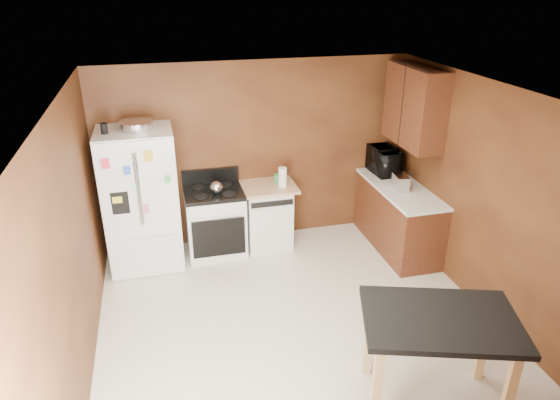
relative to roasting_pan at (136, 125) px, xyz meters
name	(u,v)px	position (x,y,z in m)	size (l,w,h in m)	color
floor	(301,331)	(1.51, -1.89, -1.85)	(4.50, 4.50, 0.00)	white
ceiling	(306,99)	(1.51, -1.89, 0.65)	(4.50, 4.50, 0.00)	white
wall_back	(256,154)	(1.51, 0.36, -0.60)	(4.20, 4.20, 0.00)	brown
wall_left	(72,255)	(-0.59, -1.89, -0.60)	(4.50, 4.50, 0.00)	brown
wall_right	(493,205)	(3.61, -1.89, -0.60)	(4.50, 4.50, 0.00)	brown
roasting_pan	(136,125)	(0.00, 0.00, 0.00)	(0.40, 0.40, 0.10)	silver
pen_cup	(104,128)	(-0.36, -0.09, 0.01)	(0.08, 0.08, 0.12)	black
kettle	(216,188)	(0.90, -0.07, -0.87)	(0.17, 0.17, 0.17)	silver
paper_towel	(283,177)	(1.79, -0.02, -0.83)	(0.11, 0.11, 0.27)	white
green_canister	(278,178)	(1.76, 0.14, -0.90)	(0.11, 0.11, 0.12)	green
toaster	(401,182)	(3.26, -0.51, -0.85)	(0.16, 0.26, 0.19)	silver
microwave	(383,160)	(3.30, 0.15, -0.78)	(0.60, 0.41, 0.33)	black
refrigerator	(142,200)	(-0.04, -0.03, -0.95)	(0.90, 0.80, 1.80)	white
gas_range	(215,221)	(0.87, 0.03, -1.39)	(0.76, 0.68, 1.10)	white
dishwasher	(267,215)	(1.59, 0.06, -1.40)	(0.78, 0.63, 0.89)	white
right_cabinets	(403,185)	(3.34, -0.41, -0.94)	(0.63, 1.58, 2.45)	#602E1A
island	(439,331)	(2.34, -3.08, -1.08)	(1.46, 1.19, 0.91)	black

